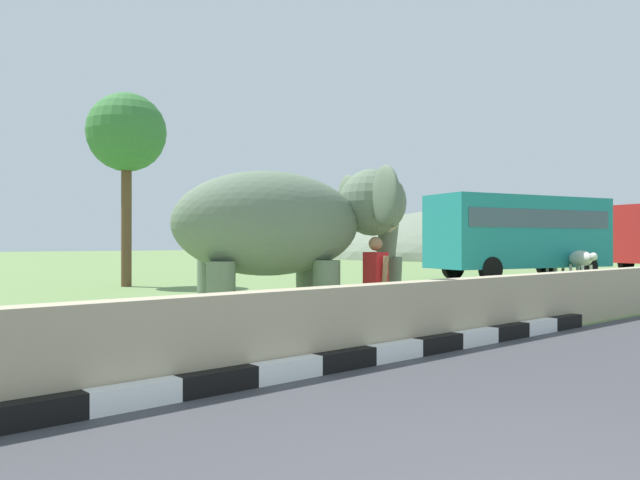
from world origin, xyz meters
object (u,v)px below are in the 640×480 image
object	(u,v)px
person_handler	(376,281)
cow_mid	(581,259)
bus_teal	(521,230)
elephant	(289,226)
cow_near	(556,259)

from	to	relation	value
person_handler	cow_mid	world-z (taller)	person_handler
person_handler	bus_teal	size ratio (longest dim) A/B	0.19
elephant	cow_mid	size ratio (longest dim) A/B	2.25
bus_teal	cow_near	world-z (taller)	bus_teal
elephant	person_handler	world-z (taller)	elephant
person_handler	elephant	bearing A→B (deg)	143.54
bus_teal	cow_mid	bearing A→B (deg)	-65.76
bus_teal	person_handler	bearing A→B (deg)	-156.21
person_handler	cow_mid	size ratio (longest dim) A/B	0.92
elephant	person_handler	bearing A→B (deg)	-36.46
person_handler	cow_mid	xyz separation A→B (m)	(17.31, 5.01, -0.06)
elephant	cow_mid	bearing A→B (deg)	12.71
cow_near	person_handler	bearing A→B (deg)	-160.45
cow_near	elephant	bearing A→B (deg)	-163.96
elephant	bus_teal	size ratio (longest dim) A/B	0.46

